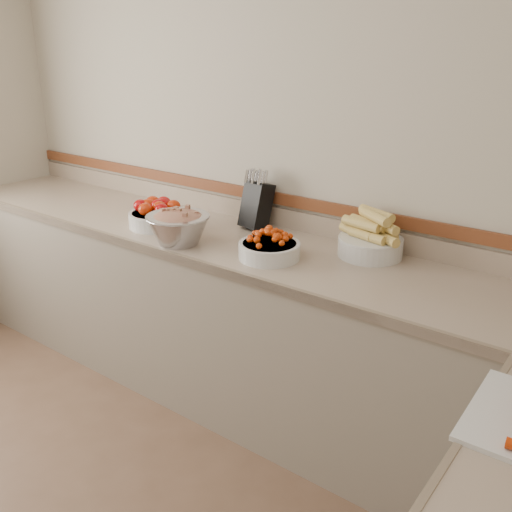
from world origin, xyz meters
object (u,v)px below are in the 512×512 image
Objects in this scene: tomato_bowl at (156,214)px; rhubarb_bowl at (178,226)px; knife_block at (256,204)px; corn_bowl at (371,240)px; cherry_tomato_bowl at (270,247)px.

rhubarb_bowl is (0.29, -0.13, 0.02)m from tomato_bowl.
rhubarb_bowl is at bearing -108.87° from knife_block.
knife_block is at bearing 178.06° from corn_bowl.
cherry_tomato_bowl is 0.46m from corn_bowl.
cherry_tomato_bowl is (0.31, -0.32, -0.08)m from knife_block.
knife_block reaches higher than rhubarb_bowl.
knife_block is 0.98× the size of corn_bowl.
corn_bowl reaches higher than cherry_tomato_bowl.
corn_bowl is (0.35, 0.30, 0.02)m from cherry_tomato_bowl.
corn_bowl is at bearing -1.94° from knife_block.
cherry_tomato_bowl is 0.47m from rhubarb_bowl.
knife_block is at bearing 34.38° from tomato_bowl.
tomato_bowl is 1.04× the size of cherry_tomato_bowl.
knife_block reaches higher than tomato_bowl.
knife_block is 0.45m from rhubarb_bowl.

